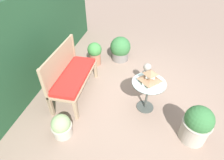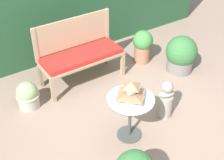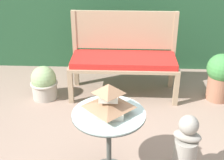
{
  "view_description": "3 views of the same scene",
  "coord_description": "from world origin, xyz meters",
  "px_view_note": "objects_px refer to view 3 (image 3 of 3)",
  "views": [
    {
      "loc": [
        -2.75,
        -0.16,
        2.62
      ],
      "look_at": [
        -0.08,
        0.4,
        0.45
      ],
      "focal_mm": 28.0,
      "sensor_mm": 36.0,
      "label": 1
    },
    {
      "loc": [
        -2.15,
        -2.73,
        3.15
      ],
      "look_at": [
        -0.14,
        0.28,
        0.53
      ],
      "focal_mm": 50.0,
      "sensor_mm": 36.0,
      "label": 2
    },
    {
      "loc": [
        -0.13,
        -2.5,
        2.05
      ],
      "look_at": [
        -0.27,
        0.57,
        0.51
      ],
      "focal_mm": 50.0,
      "sensor_mm": 36.0,
      "label": 3
    }
  ],
  "objects_px": {
    "patio_table": "(109,127)",
    "potted_plant_patio_mid": "(221,75)",
    "garden_bench": "(124,63)",
    "garden_bust": "(186,147)",
    "pagoda_birdhouse": "(109,101)",
    "potted_plant_hedge_corner": "(44,83)"
  },
  "relations": [
    {
      "from": "patio_table",
      "to": "potted_plant_patio_mid",
      "type": "xyz_separation_m",
      "value": [
        1.33,
        1.42,
        -0.17
      ]
    },
    {
      "from": "garden_bench",
      "to": "garden_bust",
      "type": "relative_size",
      "value": 2.27
    },
    {
      "from": "garden_bench",
      "to": "garden_bust",
      "type": "height_order",
      "value": "garden_bust"
    },
    {
      "from": "garden_bench",
      "to": "potted_plant_patio_mid",
      "type": "xyz_separation_m",
      "value": [
        1.23,
        -0.06,
        -0.12
      ]
    },
    {
      "from": "pagoda_birdhouse",
      "to": "garden_bust",
      "type": "distance_m",
      "value": 0.83
    },
    {
      "from": "patio_table",
      "to": "pagoda_birdhouse",
      "type": "distance_m",
      "value": 0.26
    },
    {
      "from": "pagoda_birdhouse",
      "to": "potted_plant_patio_mid",
      "type": "relative_size",
      "value": 0.54
    },
    {
      "from": "garden_bench",
      "to": "patio_table",
      "type": "bearing_deg",
      "value": -94.19
    },
    {
      "from": "garden_bust",
      "to": "potted_plant_patio_mid",
      "type": "height_order",
      "value": "potted_plant_patio_mid"
    },
    {
      "from": "pagoda_birdhouse",
      "to": "garden_bench",
      "type": "bearing_deg",
      "value": 85.81
    },
    {
      "from": "patio_table",
      "to": "potted_plant_hedge_corner",
      "type": "xyz_separation_m",
      "value": [
        -0.91,
        1.35,
        -0.3
      ]
    },
    {
      "from": "potted_plant_patio_mid",
      "to": "potted_plant_hedge_corner",
      "type": "distance_m",
      "value": 2.25
    },
    {
      "from": "pagoda_birdhouse",
      "to": "potted_plant_hedge_corner",
      "type": "xyz_separation_m",
      "value": [
        -0.91,
        1.35,
        -0.55
      ]
    },
    {
      "from": "garden_bust",
      "to": "potted_plant_patio_mid",
      "type": "distance_m",
      "value": 1.52
    },
    {
      "from": "pagoda_birdhouse",
      "to": "potted_plant_hedge_corner",
      "type": "bearing_deg",
      "value": 124.03
    },
    {
      "from": "potted_plant_patio_mid",
      "to": "potted_plant_hedge_corner",
      "type": "relative_size",
      "value": 1.41
    },
    {
      "from": "patio_table",
      "to": "garden_bust",
      "type": "bearing_deg",
      "value": 3.87
    },
    {
      "from": "pagoda_birdhouse",
      "to": "potted_plant_patio_mid",
      "type": "bearing_deg",
      "value": 46.71
    },
    {
      "from": "patio_table",
      "to": "pagoda_birdhouse",
      "type": "bearing_deg",
      "value": 0.0
    },
    {
      "from": "garden_bust",
      "to": "pagoda_birdhouse",
      "type": "bearing_deg",
      "value": -157.5
    },
    {
      "from": "pagoda_birdhouse",
      "to": "potted_plant_hedge_corner",
      "type": "distance_m",
      "value": 1.72
    },
    {
      "from": "garden_bust",
      "to": "patio_table",
      "type": "bearing_deg",
      "value": -157.5
    }
  ]
}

